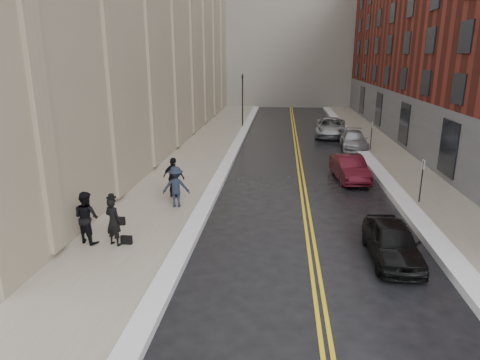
% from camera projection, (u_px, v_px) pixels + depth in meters
% --- Properties ---
extents(ground, '(160.00, 160.00, 0.00)m').
position_uv_depth(ground, '(238.00, 281.00, 13.56)').
color(ground, black).
rests_on(ground, ground).
extents(sidewalk_left, '(4.00, 64.00, 0.15)m').
position_uv_depth(sidewalk_left, '(196.00, 159.00, 29.25)').
color(sidewalk_left, gray).
rests_on(sidewalk_left, ground).
extents(sidewalk_right, '(3.00, 64.00, 0.15)m').
position_uv_depth(sidewalk_right, '(399.00, 164.00, 28.00)').
color(sidewalk_right, gray).
rests_on(sidewalk_right, ground).
extents(lane_stripe_a, '(0.12, 64.00, 0.01)m').
position_uv_depth(lane_stripe_a, '(297.00, 162.00, 28.63)').
color(lane_stripe_a, gold).
rests_on(lane_stripe_a, ground).
extents(lane_stripe_b, '(0.12, 64.00, 0.01)m').
position_uv_depth(lane_stripe_b, '(301.00, 163.00, 28.61)').
color(lane_stripe_b, gold).
rests_on(lane_stripe_b, ground).
extents(snow_ridge_left, '(0.70, 60.80, 0.26)m').
position_uv_depth(snow_ridge_left, '(230.00, 159.00, 29.02)').
color(snow_ridge_left, white).
rests_on(snow_ridge_left, ground).
extents(snow_ridge_right, '(0.85, 60.80, 0.30)m').
position_uv_depth(snow_ridge_right, '(370.00, 162.00, 28.15)').
color(snow_ridge_right, white).
rests_on(snow_ridge_right, ground).
extents(traffic_signal, '(0.18, 0.15, 5.20)m').
position_uv_depth(traffic_signal, '(243.00, 96.00, 41.61)').
color(traffic_signal, black).
rests_on(traffic_signal, ground).
extents(parking_sign_near, '(0.06, 0.35, 2.23)m').
position_uv_depth(parking_sign_near, '(422.00, 178.00, 20.10)').
color(parking_sign_near, black).
rests_on(parking_sign_near, ground).
extents(parking_sign_far, '(0.06, 0.35, 2.23)m').
position_uv_depth(parking_sign_far, '(371.00, 133.00, 31.56)').
color(parking_sign_far, black).
rests_on(parking_sign_far, ground).
extents(car_black, '(1.60, 3.96, 1.35)m').
position_uv_depth(car_black, '(392.00, 242.00, 14.82)').
color(car_black, black).
rests_on(car_black, ground).
extents(car_maroon, '(1.95, 4.42, 1.41)m').
position_uv_depth(car_maroon, '(350.00, 168.00, 24.41)').
color(car_maroon, '#440C16').
rests_on(car_maroon, ground).
extents(car_silver_near, '(2.10, 4.70, 1.34)m').
position_uv_depth(car_silver_near, '(354.00, 140.00, 32.68)').
color(car_silver_near, '#9EA1A6').
rests_on(car_silver_near, ground).
extents(car_silver_far, '(3.16, 5.97, 1.60)m').
position_uv_depth(car_silver_far, '(331.00, 127.00, 37.85)').
color(car_silver_far, '#9EA1A5').
rests_on(car_silver_far, ground).
extents(pedestrian_main, '(0.78, 0.66, 1.84)m').
position_uv_depth(pedestrian_main, '(113.00, 221.00, 15.57)').
color(pedestrian_main, black).
rests_on(pedestrian_main, sidewalk_left).
extents(pedestrian_a, '(1.19, 1.08, 1.98)m').
position_uv_depth(pedestrian_a, '(86.00, 217.00, 15.78)').
color(pedestrian_a, black).
rests_on(pedestrian_a, sidewalk_left).
extents(pedestrian_b, '(1.32, 0.87, 1.91)m').
position_uv_depth(pedestrian_b, '(176.00, 187.00, 19.57)').
color(pedestrian_b, '#1A212F').
rests_on(pedestrian_b, sidewalk_left).
extents(pedestrian_c, '(1.26, 0.81, 1.99)m').
position_uv_depth(pedestrian_c, '(174.00, 178.00, 20.91)').
color(pedestrian_c, black).
rests_on(pedestrian_c, sidewalk_left).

